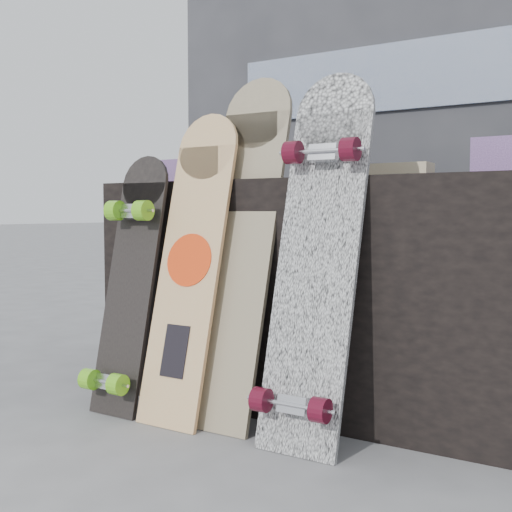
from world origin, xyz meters
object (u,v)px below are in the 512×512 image
Objects in this scene: skateboard_dark at (128,280)px; longboard_geisha at (191,256)px; longboard_celtic at (241,236)px; vendor_table at (327,293)px; longboard_cascadia at (317,249)px.

longboard_geisha is at bearing 12.43° from skateboard_dark.
longboard_geisha is at bearing -154.92° from longboard_celtic.
longboard_geisha is 0.18m from longboard_celtic.
skateboard_dark is (-0.55, -0.44, 0.06)m from vendor_table.
longboard_geisha is (-0.32, -0.38, 0.14)m from vendor_table.
skateboard_dark is (-0.24, -0.05, -0.09)m from longboard_geisha.
longboard_celtic is 1.29× the size of skateboard_dark.
skateboard_dark is at bearing -175.39° from longboard_cascadia.
vendor_table is at bearing 38.31° from skateboard_dark.
longboard_geisha is 0.92× the size of longboard_cascadia.
longboard_cascadia reaches higher than vendor_table.
longboard_cascadia is (0.46, 0.00, 0.04)m from longboard_geisha.
vendor_table is at bearing 111.34° from longboard_cascadia.
skateboard_dark is at bearing -162.41° from longboard_celtic.
longboard_cascadia is (0.15, -0.38, 0.18)m from vendor_table.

